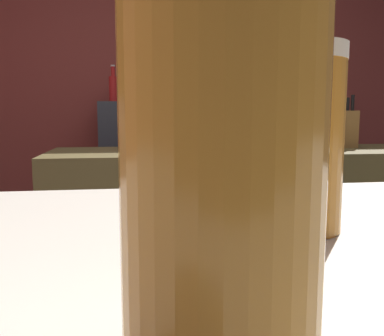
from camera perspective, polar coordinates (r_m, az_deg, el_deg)
wall_back at (r=3.52m, az=-3.52°, el=11.18°), size 5.20×0.10×2.70m
prep_counter at (r=2.28m, az=8.70°, el=-9.30°), size 2.10×0.60×0.93m
back_shelf at (r=3.26m, az=-4.27°, el=-1.72°), size 0.91×0.36×1.20m
bartender at (r=1.75m, az=12.67°, el=3.15°), size 0.46×0.54×1.71m
knife_block at (r=2.43m, az=20.23°, el=5.09°), size 0.10×0.08×0.28m
mixing_bowl at (r=2.19m, az=-7.15°, el=3.20°), size 0.19×0.19×0.05m
chefs_knife at (r=2.23m, az=15.60°, el=2.49°), size 0.24×0.05×0.01m
pint_glass_near at (r=0.15m, az=4.06°, el=-0.50°), size 0.07×0.07×0.14m
pint_glass_far at (r=0.34m, az=13.99°, el=3.88°), size 0.07×0.07×0.14m
bottle_hot_sauce at (r=3.17m, az=-5.41°, el=10.56°), size 0.05×0.05×0.23m
bottle_vinegar at (r=3.30m, az=-2.62°, el=10.53°), size 0.06×0.06×0.24m
bottle_soy at (r=3.18m, az=-3.03°, el=10.17°), size 0.07×0.07×0.18m
bottle_olive_oil at (r=3.21m, az=-10.63°, el=10.67°), size 0.06×0.06×0.27m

